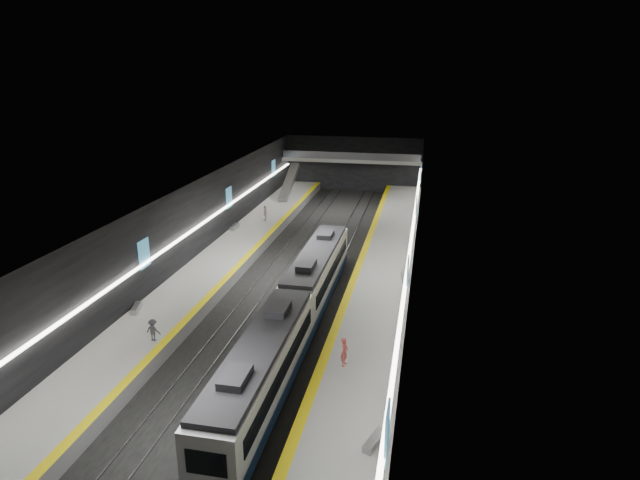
% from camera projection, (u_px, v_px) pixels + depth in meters
% --- Properties ---
extents(ground, '(70.00, 70.00, 0.00)m').
position_uv_depth(ground, '(297.00, 279.00, 47.55)').
color(ground, black).
rests_on(ground, ground).
extents(ceiling, '(20.00, 70.00, 0.04)m').
position_uv_depth(ceiling, '(296.00, 191.00, 45.01)').
color(ceiling, beige).
rests_on(ceiling, wall_left).
extents(wall_left, '(0.04, 70.00, 8.00)m').
position_uv_depth(wall_left, '(189.00, 229.00, 48.19)').
color(wall_left, black).
rests_on(wall_left, ground).
extents(wall_right, '(0.04, 70.00, 8.00)m').
position_uv_depth(wall_right, '(413.00, 244.00, 44.38)').
color(wall_right, black).
rests_on(wall_right, ground).
extents(wall_back, '(20.00, 0.04, 8.00)m').
position_uv_depth(wall_back, '(354.00, 164.00, 78.80)').
color(wall_back, black).
rests_on(wall_back, ground).
extents(platform_left, '(5.00, 70.00, 1.00)m').
position_uv_depth(platform_left, '(217.00, 267.00, 48.82)').
color(platform_left, slate).
rests_on(platform_left, ground).
extents(tile_surface_left, '(5.00, 70.00, 0.02)m').
position_uv_depth(tile_surface_left, '(217.00, 262.00, 48.66)').
color(tile_surface_left, '#9F9F9A').
rests_on(tile_surface_left, platform_left).
extents(tactile_strip_left, '(0.60, 70.00, 0.02)m').
position_uv_depth(tactile_strip_left, '(240.00, 264.00, 48.24)').
color(tactile_strip_left, yellow).
rests_on(tactile_strip_left, platform_left).
extents(platform_right, '(5.00, 70.00, 1.00)m').
position_uv_depth(platform_right, '(381.00, 280.00, 45.97)').
color(platform_right, slate).
rests_on(platform_right, ground).
extents(tile_surface_right, '(5.00, 70.00, 0.02)m').
position_uv_depth(tile_surface_right, '(382.00, 275.00, 45.80)').
color(tile_surface_right, '#9F9F9A').
rests_on(tile_surface_right, platform_right).
extents(tactile_strip_right, '(0.60, 70.00, 0.02)m').
position_uv_depth(tactile_strip_right, '(356.00, 273.00, 46.22)').
color(tactile_strip_right, yellow).
rests_on(tactile_strip_right, platform_right).
extents(rails, '(6.52, 70.00, 0.12)m').
position_uv_depth(rails, '(297.00, 278.00, 47.53)').
color(rails, gray).
rests_on(rails, ground).
extents(train, '(2.69, 30.04, 3.60)m').
position_uv_depth(train, '(294.00, 311.00, 36.39)').
color(train, '#0F2038').
rests_on(train, ground).
extents(ad_posters, '(19.94, 53.50, 2.20)m').
position_uv_depth(ad_posters, '(299.00, 227.00, 47.05)').
color(ad_posters, teal).
rests_on(ad_posters, wall_left).
extents(cove_light_left, '(0.25, 68.60, 0.12)m').
position_uv_depth(cove_light_left, '(191.00, 231.00, 48.21)').
color(cove_light_left, white).
rests_on(cove_light_left, wall_left).
extents(cove_light_right, '(0.25, 68.60, 0.12)m').
position_uv_depth(cove_light_right, '(410.00, 246.00, 44.48)').
color(cove_light_right, white).
rests_on(cove_light_right, wall_right).
extents(mezzanine_bridge, '(20.00, 3.00, 1.50)m').
position_uv_depth(mezzanine_bridge, '(352.00, 159.00, 76.55)').
color(mezzanine_bridge, gray).
rests_on(mezzanine_bridge, wall_left).
extents(escalator, '(1.20, 7.50, 3.92)m').
position_uv_depth(escalator, '(289.00, 182.00, 72.22)').
color(escalator, '#99999E').
rests_on(escalator, platform_left).
extents(bench_left_near, '(0.86, 1.70, 0.40)m').
position_uv_depth(bench_left_near, '(136.00, 308.00, 39.14)').
color(bench_left_near, '#99999E').
rests_on(bench_left_near, platform_left).
extents(bench_left_far, '(0.53, 1.76, 0.43)m').
position_uv_depth(bench_left_far, '(235.00, 227.00, 58.36)').
color(bench_left_far, '#99999E').
rests_on(bench_left_far, platform_left).
extents(bench_right_near, '(1.04, 1.75, 0.41)m').
position_uv_depth(bench_right_near, '(375.00, 441.00, 25.42)').
color(bench_right_near, '#99999E').
rests_on(bench_right_near, platform_right).
extents(bench_right_far, '(0.74, 1.92, 0.46)m').
position_uv_depth(bench_right_far, '(405.00, 277.00, 44.72)').
color(bench_right_far, '#99999E').
rests_on(bench_right_far, platform_right).
extents(passenger_right_a, '(0.52, 0.71, 1.81)m').
position_uv_depth(passenger_right_a, '(344.00, 352.00, 31.86)').
color(passenger_right_a, '#D4534F').
rests_on(passenger_right_a, platform_right).
extents(passenger_left_a, '(0.46, 1.04, 1.76)m').
position_uv_depth(passenger_left_a, '(265.00, 213.00, 61.17)').
color(passenger_left_a, silver).
rests_on(passenger_left_a, platform_left).
extents(passenger_left_b, '(1.04, 0.66, 1.53)m').
position_uv_depth(passenger_left_b, '(153.00, 330.00, 34.73)').
color(passenger_left_b, '#393A40').
rests_on(passenger_left_b, platform_left).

